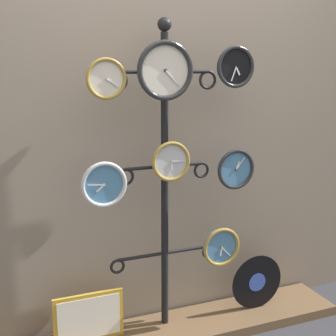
% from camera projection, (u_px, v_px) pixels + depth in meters
% --- Properties ---
extents(shop_wall, '(4.40, 0.04, 2.80)m').
position_uv_depth(shop_wall, '(154.00, 97.00, 2.69)').
color(shop_wall, gray).
rests_on(shop_wall, ground_plane).
extents(low_shelf, '(2.20, 0.36, 0.06)m').
position_uv_depth(low_shelf, '(169.00, 332.00, 2.78)').
color(low_shelf, brown).
rests_on(low_shelf, ground_plane).
extents(display_stand, '(0.66, 0.40, 1.83)m').
position_uv_depth(display_stand, '(165.00, 235.00, 2.71)').
color(display_stand, black).
rests_on(display_stand, ground_plane).
extents(clock_top_left, '(0.21, 0.04, 0.21)m').
position_uv_depth(clock_top_left, '(106.00, 79.00, 2.32)').
color(clock_top_left, silver).
extents(clock_top_center, '(0.31, 0.04, 0.31)m').
position_uv_depth(clock_top_center, '(165.00, 71.00, 2.40)').
color(clock_top_center, silver).
extents(clock_top_right, '(0.23, 0.04, 0.23)m').
position_uv_depth(clock_top_right, '(235.00, 67.00, 2.56)').
color(clock_top_right, black).
extents(clock_middle_left, '(0.24, 0.04, 0.24)m').
position_uv_depth(clock_middle_left, '(104.00, 184.00, 2.39)').
color(clock_middle_left, '#4C84B2').
extents(clock_middle_center, '(0.22, 0.04, 0.22)m').
position_uv_depth(clock_middle_center, '(171.00, 161.00, 2.55)').
color(clock_middle_center, silver).
extents(clock_middle_right, '(0.24, 0.04, 0.24)m').
position_uv_depth(clock_middle_right, '(235.00, 169.00, 2.69)').
color(clock_middle_right, '#4C84B2').
extents(clock_bottom_right, '(0.24, 0.04, 0.24)m').
position_uv_depth(clock_bottom_right, '(221.00, 247.00, 2.74)').
color(clock_bottom_right, '#4C84B2').
extents(vinyl_record, '(0.35, 0.01, 0.35)m').
position_uv_depth(vinyl_record, '(257.00, 282.00, 2.96)').
color(vinyl_record, black).
rests_on(vinyl_record, low_shelf).
extents(picture_frame, '(0.39, 0.02, 0.29)m').
position_uv_depth(picture_frame, '(89.00, 318.00, 2.61)').
color(picture_frame, gold).
rests_on(picture_frame, low_shelf).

